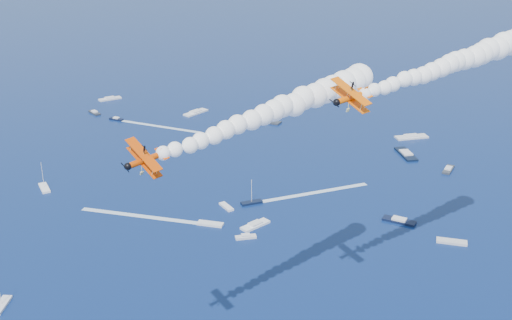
{
  "coord_description": "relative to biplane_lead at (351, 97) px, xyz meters",
  "views": [
    {
      "loc": [
        0.27,
        -85.7,
        91.58
      ],
      "look_at": [
        -7.13,
        14.82,
        49.89
      ],
      "focal_mm": 45.58,
      "sensor_mm": 36.0,
      "label": 1
    }
  ],
  "objects": [
    {
      "name": "boat_wakes",
      "position": [
        -42.86,
        96.53,
        -58.0
      ],
      "size": [
        100.34,
        92.59,
        0.04
      ],
      "color": "white",
      "rests_on": "ground"
    },
    {
      "name": "biplane_trail",
      "position": [
        -32.24,
        -20.91,
        -4.27
      ],
      "size": [
        11.62,
        11.73,
        8.1
      ],
      "primitive_type": null,
      "rotation": [
        -0.4,
        0.07,
        3.94
      ],
      "color": "#D54304"
    },
    {
      "name": "smoke_trail_trail",
      "position": [
        -13.73,
        -2.09,
        -2.29
      ],
      "size": [
        54.67,
        54.67,
        9.53
      ],
      "primitive_type": null,
      "rotation": [
        0.0,
        0.0,
        3.94
      ],
      "color": "white"
    },
    {
      "name": "biplane_lead",
      "position": [
        0.0,
        0.0,
        0.0
      ],
      "size": [
        12.73,
        13.2,
        8.65
      ],
      "primitive_type": null,
      "rotation": [
        -0.33,
        0.07,
        3.85
      ],
      "color": "#F76005"
    },
    {
      "name": "smoke_trail_lead",
      "position": [
        20.05,
        17.17,
        1.98
      ],
      "size": [
        54.65,
        54.09,
        9.53
      ],
      "primitive_type": null,
      "rotation": [
        0.0,
        0.0,
        3.85
      ],
      "color": "white"
    },
    {
      "name": "spectator_boats",
      "position": [
        -11.85,
        92.27,
        -57.68
      ],
      "size": [
        221.78,
        186.37,
        0.7
      ],
      "color": "white",
      "rests_on": "ground"
    }
  ]
}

